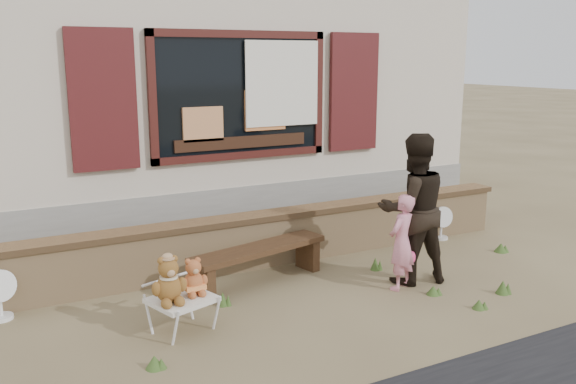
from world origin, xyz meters
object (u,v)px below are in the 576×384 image
teddy_bear_right (193,276)px  child (402,242)px  bench (259,256)px  adult (413,209)px  teddy_bear_left (168,279)px  folding_chair (182,301)px

teddy_bear_right → child: size_ratio=0.34×
bench → adult: size_ratio=1.02×
teddy_bear_right → child: (2.39, -0.13, 0.02)m
teddy_bear_left → teddy_bear_right: bearing=-0.0°
bench → teddy_bear_left: teddy_bear_left is taller
folding_chair → teddy_bear_left: teddy_bear_left is taller
teddy_bear_left → teddy_bear_right: size_ratio=1.24×
folding_chair → child: 2.53m
teddy_bear_right → adult: adult is taller
bench → teddy_bear_left: 1.59m
teddy_bear_left → child: bearing=-18.4°
teddy_bear_left → bench: bearing=15.4°
folding_chair → teddy_bear_right: 0.26m
teddy_bear_right → child: bearing=-20.6°
bench → teddy_bear_right: (-1.05, -0.77, 0.20)m
bench → child: (1.34, -0.89, 0.22)m
teddy_bear_right → adult: size_ratio=0.21×
bench → teddy_bear_right: bearing=-156.7°
folding_chair → teddy_bear_right: size_ratio=1.85×
folding_chair → adult: (2.77, 0.05, 0.56)m
teddy_bear_right → teddy_bear_left: bearing=180.0°
folding_chair → teddy_bear_right: (0.13, 0.04, 0.22)m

